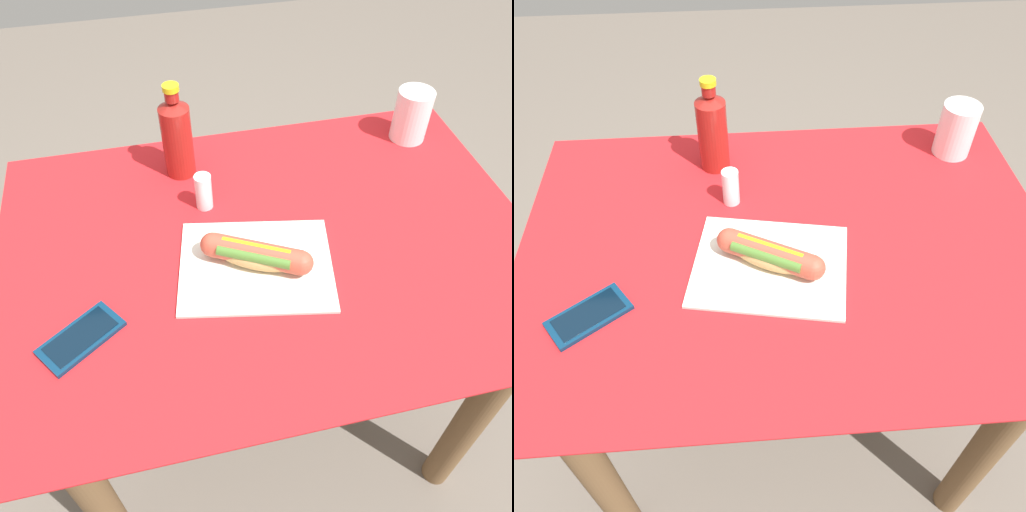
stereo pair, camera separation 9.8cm
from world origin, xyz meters
The scene contains 8 objects.
ground_plane centered at (0.00, 0.00, 0.00)m, with size 6.00×6.00×0.00m, color #6B6056.
dining_table centered at (0.00, 0.00, 0.61)m, with size 1.08×0.79×0.77m.
paper_wrapper centered at (0.04, 0.05, 0.77)m, with size 0.29×0.24×0.01m, color silver.
hot_dog centered at (0.04, 0.06, 0.80)m, with size 0.20×0.13×0.05m.
cell_phone centered at (0.37, 0.15, 0.77)m, with size 0.16×0.14×0.01m.
soda_bottle centered at (0.14, -0.27, 0.86)m, with size 0.07×0.07×0.22m.
drinking_cup centered at (-0.42, -0.28, 0.83)m, with size 0.09×0.09×0.13m, color white.
salt_shaker centered at (0.11, -0.14, 0.81)m, with size 0.04×0.04×0.08m, color silver.
Camera 1 is at (0.19, 0.70, 1.53)m, focal length 36.37 mm.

